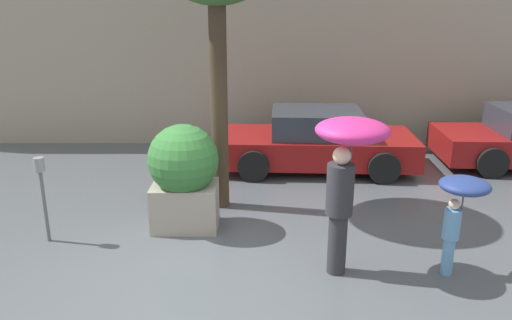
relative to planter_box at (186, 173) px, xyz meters
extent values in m
plane|color=#51565B|center=(0.18, -1.51, -0.87)|extent=(40.00, 40.00, 0.00)
cube|color=#9E937F|center=(0.18, 4.99, 2.13)|extent=(18.00, 0.30, 6.00)
cube|color=#9E9384|center=(0.00, 0.00, -0.53)|extent=(0.98, 0.70, 0.69)
sphere|color=#337033|center=(0.00, 0.00, 0.22)|extent=(1.05, 1.05, 1.05)
cylinder|color=#2D2D33|center=(2.10, -1.35, -0.47)|extent=(0.24, 0.24, 0.81)
cylinder|color=#2D2D33|center=(2.10, -1.35, 0.26)|extent=(0.34, 0.34, 0.64)
sphere|color=beige|center=(2.10, -1.35, 0.69)|extent=(0.22, 0.22, 0.22)
cylinder|color=#4C4C51|center=(2.23, -1.27, 0.63)|extent=(0.02, 0.02, 0.69)
ellipsoid|color=#E02D84|center=(2.23, -1.27, 0.97)|extent=(0.89, 0.89, 0.29)
cylinder|color=#669ED1|center=(3.50, -1.40, -0.62)|extent=(0.14, 0.14, 0.49)
cylinder|color=#669ED1|center=(3.50, -1.40, -0.18)|extent=(0.21, 0.21, 0.39)
sphere|color=beige|center=(3.50, -1.40, 0.08)|extent=(0.13, 0.13, 0.13)
cylinder|color=#4C4C51|center=(3.59, -1.42, 0.08)|extent=(0.02, 0.02, 0.49)
ellipsoid|color=navy|center=(3.59, -1.42, 0.33)|extent=(0.60, 0.60, 0.19)
cube|color=maroon|center=(2.32, 2.92, -0.43)|extent=(4.09, 1.94, 0.55)
cube|color=#2D333D|center=(2.32, 2.92, 0.10)|extent=(1.87, 1.57, 0.51)
cylinder|color=black|center=(1.03, 2.11, -0.57)|extent=(0.62, 0.25, 0.61)
cylinder|color=black|center=(1.12, 3.85, -0.57)|extent=(0.62, 0.25, 0.61)
cylinder|color=black|center=(3.51, 1.98, -0.57)|extent=(0.62, 0.25, 0.61)
cylinder|color=black|center=(3.60, 3.73, -0.57)|extent=(0.62, 0.25, 0.61)
cylinder|color=black|center=(5.72, 2.31, -0.57)|extent=(0.62, 0.25, 0.61)
cylinder|color=black|center=(5.81, 4.06, -0.57)|extent=(0.62, 0.25, 0.61)
cylinder|color=#423323|center=(0.48, 0.86, 0.90)|extent=(0.28, 0.28, 3.54)
cylinder|color=#595B60|center=(-1.92, -0.48, -0.34)|extent=(0.05, 0.05, 1.06)
cylinder|color=gray|center=(-1.92, -0.48, 0.29)|extent=(0.14, 0.14, 0.20)
camera|label=1|loc=(1.08, -7.03, 2.41)|focal=35.00mm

